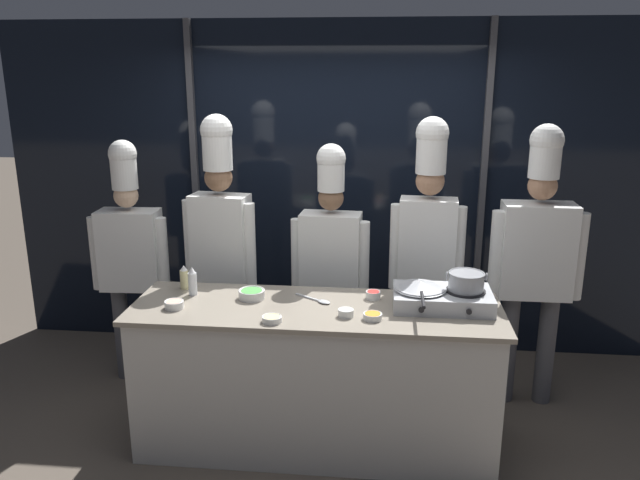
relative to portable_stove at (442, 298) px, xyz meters
The scene contains 20 objects.
ground_plane 1.25m from the portable_stove, behind, with size 24.00×24.00×0.00m, color brown.
window_wall_back 1.68m from the portable_stove, 117.55° to the left, with size 5.51×0.09×2.70m.
demo_counter 0.92m from the portable_stove, behind, with size 2.25×0.71×0.94m.
portable_stove is the anchor object (origin of this frame).
frying_pan 0.16m from the portable_stove, behind, with size 0.32×0.55×0.04m.
stock_pot 0.18m from the portable_stove, ahead, with size 0.24×0.21×0.11m.
squeeze_bottle_clear 1.56m from the portable_stove, behind, with size 0.05×0.05×0.19m.
squeeze_bottle_oil 1.65m from the portable_stove, behind, with size 0.06×0.06×0.16m.
prep_bowl_bell_pepper 0.43m from the portable_stove, 167.51° to the left, with size 0.09×0.09×0.05m.
prep_bowl_ginger 1.04m from the portable_stove, 161.11° to the right, with size 0.12×0.12×0.04m.
prep_bowl_carrots 0.48m from the portable_stove, 149.95° to the right, with size 0.11×0.11×0.04m.
prep_bowl_scallions 1.17m from the portable_stove, behind, with size 0.17×0.17×0.06m.
prep_bowl_rice 0.61m from the portable_stove, 159.56° to the right, with size 0.09×0.09×0.05m.
prep_bowl_shrimp 1.61m from the portable_stove, behind, with size 0.12×0.12×0.05m.
serving_spoon_slotted 0.75m from the portable_stove, behind, with size 0.25×0.18×0.02m.
chef_head 2.31m from the portable_stove, 163.42° to the left, with size 0.58×0.25×1.84m.
chef_sous 1.64m from the portable_stove, 158.28° to the left, with size 0.53×0.26×2.03m.
chef_line 0.97m from the portable_stove, 138.82° to the left, with size 0.56×0.25×1.84m.
chef_pastry 0.67m from the portable_stove, 95.36° to the left, with size 0.51×0.23×2.02m.
chef_apprentice 0.92m from the portable_stove, 42.22° to the left, with size 0.63×0.25×1.99m.
Camera 1 is at (0.39, -3.49, 2.35)m, focal length 35.00 mm.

